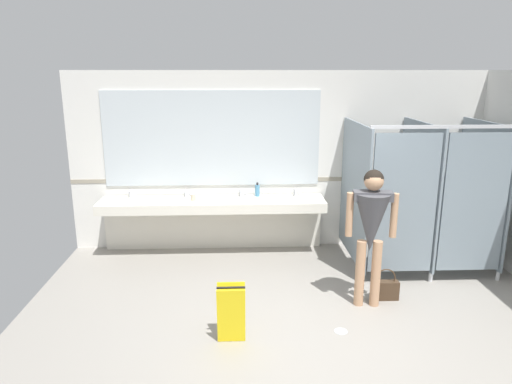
{
  "coord_description": "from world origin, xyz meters",
  "views": [
    {
      "loc": [
        -0.76,
        -4.11,
        2.65
      ],
      "look_at": [
        -0.53,
        1.28,
        1.24
      ],
      "focal_mm": 32.85,
      "sensor_mm": 36.0,
      "label": 1
    }
  ],
  "objects_px": {
    "wet_floor_sign": "(231,313)",
    "handbag": "(385,289)",
    "person_standing": "(371,222)",
    "soap_dispenser": "(257,190)",
    "paper_cup": "(193,198)"
  },
  "relations": [
    {
      "from": "handbag",
      "to": "wet_floor_sign",
      "type": "distance_m",
      "value": 2.0
    },
    {
      "from": "handbag",
      "to": "soap_dispenser",
      "type": "bearing_deg",
      "value": 130.11
    },
    {
      "from": "paper_cup",
      "to": "soap_dispenser",
      "type": "bearing_deg",
      "value": 13.02
    },
    {
      "from": "handbag",
      "to": "paper_cup",
      "type": "bearing_deg",
      "value": 147.8
    },
    {
      "from": "handbag",
      "to": "wet_floor_sign",
      "type": "bearing_deg",
      "value": -155.72
    },
    {
      "from": "person_standing",
      "to": "handbag",
      "type": "xyz_separation_m",
      "value": [
        0.26,
        0.12,
        -0.88
      ]
    },
    {
      "from": "person_standing",
      "to": "wet_floor_sign",
      "type": "bearing_deg",
      "value": -155.99
    },
    {
      "from": "person_standing",
      "to": "soap_dispenser",
      "type": "height_order",
      "value": "person_standing"
    },
    {
      "from": "soap_dispenser",
      "to": "paper_cup",
      "type": "bearing_deg",
      "value": -166.98
    },
    {
      "from": "person_standing",
      "to": "handbag",
      "type": "height_order",
      "value": "person_standing"
    },
    {
      "from": "person_standing",
      "to": "handbag",
      "type": "distance_m",
      "value": 0.93
    },
    {
      "from": "paper_cup",
      "to": "wet_floor_sign",
      "type": "height_order",
      "value": "paper_cup"
    },
    {
      "from": "soap_dispenser",
      "to": "wet_floor_sign",
      "type": "distance_m",
      "value": 2.63
    },
    {
      "from": "wet_floor_sign",
      "to": "handbag",
      "type": "bearing_deg",
      "value": 24.28
    },
    {
      "from": "person_standing",
      "to": "soap_dispenser",
      "type": "distance_m",
      "value": 2.19
    }
  ]
}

